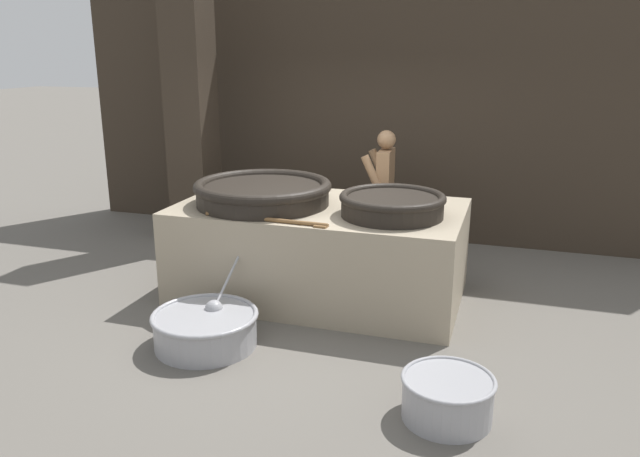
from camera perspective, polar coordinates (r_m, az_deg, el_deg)
The scene contains 10 objects.
ground_plane at distance 6.82m, azimuth -0.00°, elevation -6.00°, with size 60.00×60.00×0.00m, color #666059.
back_wall at distance 8.72m, azimuth 5.07°, elevation 11.85°, with size 8.73×0.24×3.84m, color #382D23.
support_pillar at distance 8.53m, azimuth -11.73°, elevation 11.48°, with size 0.53×0.53×3.84m, color #382D23.
hearth_platform at distance 6.65m, azimuth -0.00°, elevation -2.05°, with size 2.96×1.66×0.99m.
giant_wok_near at distance 6.58m, azimuth -5.24°, elevation 3.38°, with size 1.45×1.45×0.25m.
giant_wok_far at distance 6.12m, azimuth 6.63°, elevation 2.25°, with size 1.04×1.04×0.23m.
stirring_paddle at distance 5.92m, azimuth -4.53°, elevation 0.79°, with size 1.26×0.12×0.04m.
cook at distance 7.72m, azimuth 5.89°, elevation 3.43°, with size 0.39×0.60×1.63m.
prep_bowl_vegetables at distance 5.73m, azimuth -10.42°, elevation -8.86°, with size 0.95×1.24×0.72m.
prep_bowl_meat at distance 4.71m, azimuth 11.58°, elevation -14.76°, with size 0.68×0.68×0.33m.
Camera 1 is at (1.93, -6.01, 2.58)m, focal length 35.00 mm.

